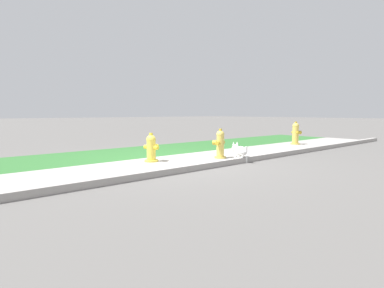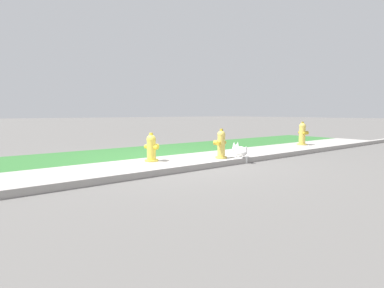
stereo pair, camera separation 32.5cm
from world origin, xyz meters
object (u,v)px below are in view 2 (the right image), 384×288
(fire_hydrant_across_street, at_px, (221,144))
(fire_hydrant_near_corner, at_px, (302,134))
(fire_hydrant_by_grass_verge, at_px, (152,148))
(small_white_dog, at_px, (240,151))

(fire_hydrant_across_street, relative_size, fire_hydrant_near_corner, 0.90)
(fire_hydrant_by_grass_verge, height_order, fire_hydrant_near_corner, fire_hydrant_near_corner)
(small_white_dog, bearing_deg, fire_hydrant_across_street, 15.59)
(fire_hydrant_across_street, height_order, small_white_dog, fire_hydrant_across_street)
(fire_hydrant_by_grass_verge, xyz_separation_m, small_white_dog, (1.54, -1.27, -0.06))
(fire_hydrant_by_grass_verge, height_order, small_white_dog, fire_hydrant_by_grass_verge)
(small_white_dog, bearing_deg, fire_hydrant_by_grass_verge, 66.65)
(fire_hydrant_near_corner, xyz_separation_m, small_white_dog, (-4.27, -1.16, -0.14))
(fire_hydrant_near_corner, bearing_deg, small_white_dog, -47.19)
(fire_hydrant_across_street, xyz_separation_m, small_white_dog, (-0.01, -0.63, -0.10))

